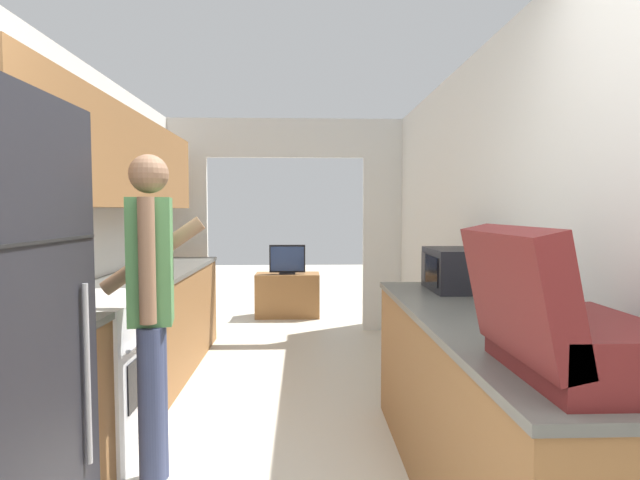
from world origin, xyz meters
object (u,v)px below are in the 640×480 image
Objects in this scene: suitcase at (558,327)px; microwave at (455,269)px; range_oven at (89,375)px; person at (151,310)px; television at (287,260)px; tv_cabinet at (288,295)px.

suitcase is 1.25× the size of microwave.
person is at bearing -38.30° from range_oven.
person is 3.59× the size of television.
person is 2.85× the size of suitcase.
tv_cabinet is 1.78× the size of television.
microwave is at bearing 5.92° from range_oven.
microwave is 3.79m from tv_cabinet.
tv_cabinet is at bearing 74.34° from range_oven.
person reaches higher than range_oven.
suitcase is (1.57, -1.05, 0.15)m from person.
television is at bearing -18.45° from person.
suitcase is at bearing -34.85° from range_oven.
person is at bearing 146.28° from suitcase.
tv_cabinet is (1.05, 3.75, -0.17)m from range_oven.
tv_cabinet is at bearing -18.37° from person.
range_oven is at bearing -105.66° from tv_cabinet.
range_oven is 2.21× the size of television.
microwave is (1.75, 0.62, 0.13)m from person.
person reaches higher than microwave.
person is at bearing -97.86° from television.
suitcase reaches higher than microwave.
suitcase is (2.05, -1.43, 0.61)m from range_oven.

